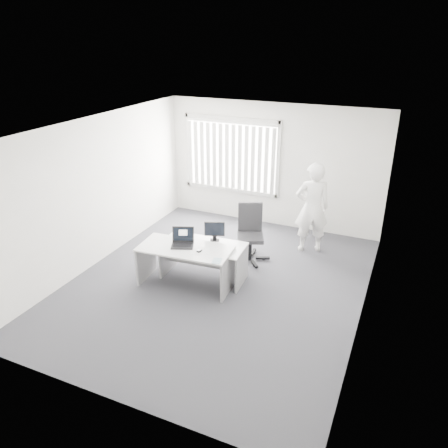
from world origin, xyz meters
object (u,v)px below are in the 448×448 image
at_px(desk_far, 203,254).
at_px(office_chair, 250,243).
at_px(desk_near, 185,258).
at_px(monitor, 215,231).
at_px(laptop, 182,239).
at_px(person, 312,208).

xyz_separation_m(desk_far, office_chair, (0.52, 1.03, -0.14)).
bearing_deg(desk_near, monitor, 57.78).
height_order(laptop, monitor, monitor).
xyz_separation_m(desk_far, monitor, (0.12, 0.22, 0.37)).
height_order(desk_near, office_chair, office_chair).
bearing_deg(person, desk_near, 29.36).
relative_size(office_chair, person, 0.61).
distance_m(office_chair, monitor, 1.03).
xyz_separation_m(office_chair, person, (0.99, 0.86, 0.58)).
bearing_deg(office_chair, person, 18.03).
relative_size(person, monitor, 5.09).
distance_m(desk_near, desk_far, 0.39).
bearing_deg(desk_far, office_chair, 59.63).
height_order(office_chair, person, person).
distance_m(laptop, monitor, 0.66).
bearing_deg(desk_near, person, 48.68).
bearing_deg(laptop, person, 29.33).
distance_m(desk_far, laptop, 0.56).
bearing_deg(desk_near, office_chair, 58.79).
xyz_separation_m(office_chair, laptop, (-0.76, -1.35, 0.53)).
xyz_separation_m(desk_far, laptop, (-0.24, -0.32, 0.39)).
distance_m(desk_near, monitor, 0.73).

